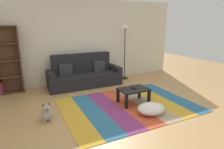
{
  "coord_description": "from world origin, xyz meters",
  "views": [
    {
      "loc": [
        -2.05,
        -3.62,
        1.91
      ],
      "look_at": [
        0.06,
        0.64,
        0.65
      ],
      "focal_mm": 30.62,
      "sensor_mm": 36.0,
      "label": 1
    }
  ],
  "objects_px": {
    "couch": "(84,75)",
    "pouf": "(151,109)",
    "coffee_table": "(133,91)",
    "standing_lamp": "(125,33)",
    "dog": "(47,113)",
    "tv_remote": "(133,88)"
  },
  "relations": [
    {
      "from": "couch",
      "to": "pouf",
      "type": "xyz_separation_m",
      "value": [
        0.66,
        -2.58,
        -0.21
      ]
    },
    {
      "from": "coffee_table",
      "to": "pouf",
      "type": "relative_size",
      "value": 1.16
    },
    {
      "from": "standing_lamp",
      "to": "pouf",
      "type": "bearing_deg",
      "value": -108.05
    },
    {
      "from": "couch",
      "to": "standing_lamp",
      "type": "xyz_separation_m",
      "value": [
        1.54,
        0.12,
        1.27
      ]
    },
    {
      "from": "dog",
      "to": "pouf",
      "type": "bearing_deg",
      "value": -18.89
    },
    {
      "from": "dog",
      "to": "tv_remote",
      "type": "bearing_deg",
      "value": -0.78
    },
    {
      "from": "couch",
      "to": "coffee_table",
      "type": "xyz_separation_m",
      "value": [
        0.63,
        -1.91,
        -0.02
      ]
    },
    {
      "from": "couch",
      "to": "pouf",
      "type": "bearing_deg",
      "value": -75.72
    },
    {
      "from": "couch",
      "to": "standing_lamp",
      "type": "distance_m",
      "value": 2.0
    },
    {
      "from": "standing_lamp",
      "to": "tv_remote",
      "type": "relative_size",
      "value": 12.84
    },
    {
      "from": "pouf",
      "to": "dog",
      "type": "xyz_separation_m",
      "value": [
        -2.09,
        0.71,
        0.04
      ]
    },
    {
      "from": "dog",
      "to": "tv_remote",
      "type": "relative_size",
      "value": 2.65
    },
    {
      "from": "couch",
      "to": "tv_remote",
      "type": "xyz_separation_m",
      "value": [
        0.63,
        -1.9,
        0.05
      ]
    },
    {
      "from": "couch",
      "to": "tv_remote",
      "type": "relative_size",
      "value": 15.07
    },
    {
      "from": "couch",
      "to": "coffee_table",
      "type": "distance_m",
      "value": 2.01
    },
    {
      "from": "dog",
      "to": "standing_lamp",
      "type": "relative_size",
      "value": 0.21
    },
    {
      "from": "coffee_table",
      "to": "dog",
      "type": "height_order",
      "value": "dog"
    },
    {
      "from": "couch",
      "to": "tv_remote",
      "type": "height_order",
      "value": "couch"
    },
    {
      "from": "pouf",
      "to": "tv_remote",
      "type": "bearing_deg",
      "value": 92.2
    },
    {
      "from": "pouf",
      "to": "dog",
      "type": "distance_m",
      "value": 2.2
    },
    {
      "from": "dog",
      "to": "standing_lamp",
      "type": "bearing_deg",
      "value": 33.86
    },
    {
      "from": "couch",
      "to": "tv_remote",
      "type": "bearing_deg",
      "value": -71.6
    }
  ]
}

